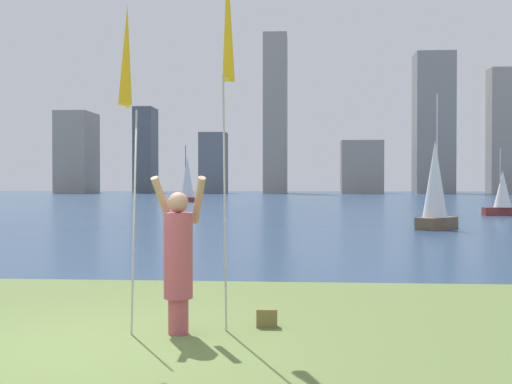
{
  "coord_description": "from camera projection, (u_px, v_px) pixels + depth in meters",
  "views": [
    {
      "loc": [
        2.36,
        -6.99,
        1.84
      ],
      "look_at": [
        0.56,
        17.65,
        1.45
      ],
      "focal_mm": 44.94,
      "sensor_mm": 36.0,
      "label": 1
    }
  ],
  "objects": [
    {
      "name": "sailboat_5",
      "position": [
        187.0,
        180.0,
        59.52
      ],
      "size": [
        2.56,
        1.59,
        5.24
      ],
      "color": "maroon",
      "rests_on": "ground"
    },
    {
      "name": "skyline_tower_0",
      "position": [
        77.0,
        153.0,
        107.73
      ],
      "size": [
        5.39,
        7.86,
        13.52
      ],
      "color": "gray",
      "rests_on": "ground"
    },
    {
      "name": "skyline_tower_5",
      "position": [
        434.0,
        123.0,
        103.63
      ],
      "size": [
        6.15,
        5.1,
        22.65
      ],
      "color": "gray",
      "rests_on": "ground"
    },
    {
      "name": "person",
      "position": [
        178.0,
        256.0,
        7.73
      ],
      "size": [
        0.7,
        0.52,
        1.91
      ],
      "rotation": [
        0.0,
        0.0,
        -0.13
      ],
      "color": "#B24C59",
      "rests_on": "ground"
    },
    {
      "name": "sailboat_3",
      "position": [
        435.0,
        188.0,
        24.77
      ],
      "size": [
        1.85,
        1.92,
        5.25
      ],
      "color": "brown",
      "rests_on": "ground"
    },
    {
      "name": "sailboat_2",
      "position": [
        502.0,
        193.0,
        35.09
      ],
      "size": [
        1.94,
        1.09,
        3.7
      ],
      "color": "maroon",
      "rests_on": "ground"
    },
    {
      "name": "skyline_tower_3",
      "position": [
        275.0,
        114.0,
        104.92
      ],
      "size": [
        3.83,
        5.64,
        25.85
      ],
      "color": "gray",
      "rests_on": "ground"
    },
    {
      "name": "kite_flag_left",
      "position": [
        127.0,
        63.0,
        7.48
      ],
      "size": [
        0.16,
        0.61,
        3.93
      ],
      "color": "#B2B2B7",
      "rests_on": "ground"
    },
    {
      "name": "kite_flag_right",
      "position": [
        228.0,
        26.0,
        8.03
      ],
      "size": [
        0.16,
        0.65,
        4.68
      ],
      "color": "#B2B2B7",
      "rests_on": "ground"
    },
    {
      "name": "skyline_tower_1",
      "position": [
        146.0,
        150.0,
        108.92
      ],
      "size": [
        3.2,
        5.46,
        14.43
      ],
      "color": "#565B66",
      "rests_on": "ground"
    },
    {
      "name": "skyline_tower_6",
      "position": [
        507.0,
        131.0,
        104.97
      ],
      "size": [
        5.86,
        3.84,
        20.43
      ],
      "color": "gray",
      "rests_on": "ground"
    },
    {
      "name": "skyline_tower_2",
      "position": [
        213.0,
        163.0,
        103.99
      ],
      "size": [
        4.39,
        3.76,
        9.83
      ],
      "color": "slate",
      "rests_on": "ground"
    },
    {
      "name": "bag",
      "position": [
        267.0,
        318.0,
        8.1
      ],
      "size": [
        0.26,
        0.15,
        0.23
      ],
      "color": "olive",
      "rests_on": "ground"
    },
    {
      "name": "ground",
      "position": [
        277.0,
        203.0,
        57.98
      ],
      "size": [
        120.0,
        138.0,
        0.12
      ],
      "color": "#5B7038"
    },
    {
      "name": "skyline_tower_4",
      "position": [
        362.0,
        167.0,
        102.91
      ],
      "size": [
        6.64,
        4.35,
        8.46
      ],
      "color": "gray",
      "rests_on": "ground"
    }
  ]
}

